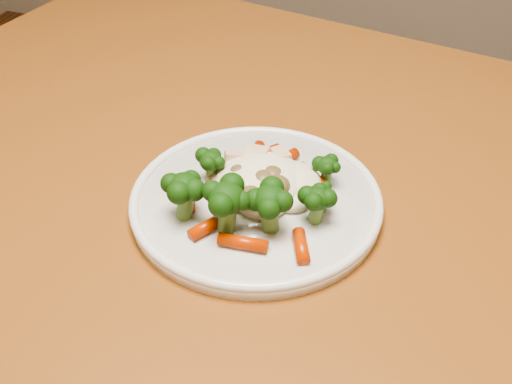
% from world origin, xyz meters
% --- Properties ---
extents(dining_table, '(1.31, 1.00, 0.75)m').
position_xyz_m(dining_table, '(0.31, -0.26, 0.65)').
color(dining_table, '#935422').
rests_on(dining_table, ground).
extents(plate, '(0.24, 0.24, 0.01)m').
position_xyz_m(plate, '(0.26, -0.29, 0.76)').
color(plate, white).
rests_on(plate, dining_table).
extents(meal, '(0.16, 0.16, 0.05)m').
position_xyz_m(meal, '(0.26, -0.30, 0.78)').
color(meal, '#FAEDC8').
rests_on(meal, plate).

